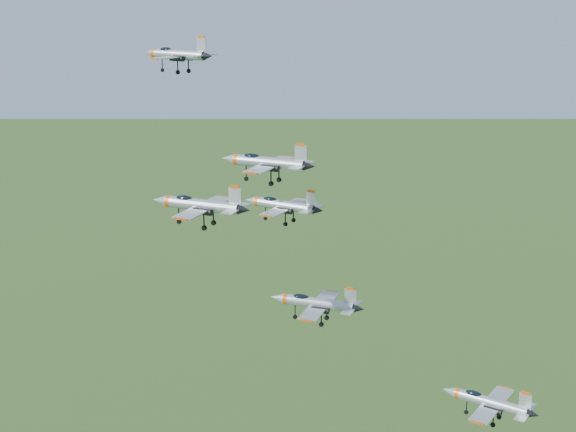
# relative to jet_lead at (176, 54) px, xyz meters

# --- Properties ---
(jet_lead) EXTENTS (12.87, 10.99, 3.52)m
(jet_lead) POSITION_rel_jet_lead_xyz_m (0.00, 0.00, 0.00)
(jet_lead) COLOR #A6ACB2
(jet_left_high) EXTENTS (13.64, 11.40, 3.65)m
(jet_left_high) POSITION_rel_jet_lead_xyz_m (17.11, -11.37, -12.74)
(jet_left_high) COLOR #A6ACB2
(jet_right_high) EXTENTS (12.05, 10.04, 3.22)m
(jet_right_high) POSITION_rel_jet_lead_xyz_m (15.65, -31.23, -13.55)
(jet_right_high) COLOR #A6ACB2
(jet_left_low) EXTENTS (12.34, 10.44, 3.33)m
(jet_left_low) POSITION_rel_jet_lead_xyz_m (18.19, -7.58, -19.45)
(jet_left_low) COLOR #A6ACB2
(jet_right_low) EXTENTS (11.88, 9.84, 3.17)m
(jet_right_low) POSITION_rel_jet_lead_xyz_m (26.74, -22.88, -27.02)
(jet_right_low) COLOR #A6ACB2
(jet_trail) EXTENTS (12.05, 10.28, 3.29)m
(jet_trail) POSITION_rel_jet_lead_xyz_m (47.46, -18.28, -39.48)
(jet_trail) COLOR #A6ACB2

